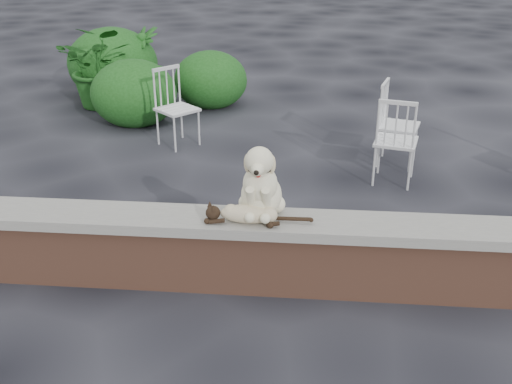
# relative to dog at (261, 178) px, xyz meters

# --- Properties ---
(ground) EXTENTS (60.00, 60.00, 0.00)m
(ground) POSITION_rel_dog_xyz_m (0.40, -0.08, -0.87)
(ground) COLOR black
(ground) RESTS_ON ground
(brick_wall) EXTENTS (6.00, 0.30, 0.50)m
(brick_wall) POSITION_rel_dog_xyz_m (0.40, -0.08, -0.62)
(brick_wall) COLOR brown
(brick_wall) RESTS_ON ground
(capstone) EXTENTS (6.20, 0.40, 0.08)m
(capstone) POSITION_rel_dog_xyz_m (0.40, -0.08, -0.33)
(capstone) COLOR slate
(capstone) RESTS_ON brick_wall
(dog) EXTENTS (0.40, 0.52, 0.58)m
(dog) POSITION_rel_dog_xyz_m (0.00, 0.00, 0.00)
(dog) COLOR beige
(dog) RESTS_ON capstone
(cat) EXTENTS (0.93, 0.26, 0.16)m
(cat) POSITION_rel_dog_xyz_m (-0.08, -0.15, -0.21)
(cat) COLOR tan
(cat) RESTS_ON capstone
(chair_a) EXTENTS (0.79, 0.79, 0.94)m
(chair_a) POSITION_rel_dog_xyz_m (-1.26, 2.93, -0.40)
(chair_a) COLOR white
(chair_a) RESTS_ON ground
(chair_c) EXTENTS (0.68, 0.68, 0.94)m
(chair_c) POSITION_rel_dog_xyz_m (1.24, 2.02, -0.40)
(chair_c) COLOR white
(chair_c) RESTS_ON ground
(chair_e) EXTENTS (0.70, 0.70, 0.94)m
(chair_e) POSITION_rel_dog_xyz_m (1.34, 2.53, -0.40)
(chair_e) COLOR white
(chair_e) RESTS_ON ground
(potted_plant_a) EXTENTS (1.14, 1.00, 1.20)m
(potted_plant_a) POSITION_rel_dog_xyz_m (-2.69, 4.43, -0.27)
(potted_plant_a) COLOR #164413
(potted_plant_a) RESTS_ON ground
(potted_plant_b) EXTENTS (0.83, 0.83, 1.04)m
(potted_plant_b) POSITION_rel_dog_xyz_m (-2.23, 5.12, -0.35)
(potted_plant_b) COLOR #164413
(potted_plant_b) RESTS_ON ground
(shrubbery) EXTENTS (2.83, 2.53, 1.10)m
(shrubbery) POSITION_rel_dog_xyz_m (-2.16, 4.59, -0.43)
(shrubbery) COLOR #164413
(shrubbery) RESTS_ON ground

